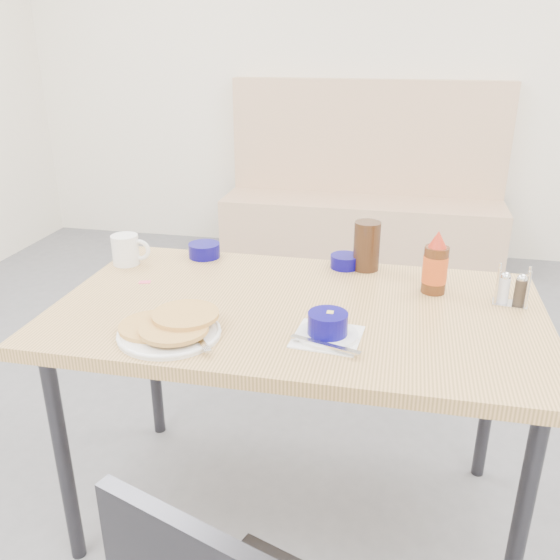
% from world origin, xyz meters
% --- Properties ---
extents(wall_back, '(5.00, 0.06, 2.80)m').
position_xyz_m(wall_back, '(0.00, 2.97, 1.40)').
color(wall_back, white).
rests_on(wall_back, ground).
extents(booth_bench, '(1.90, 0.56, 1.22)m').
position_xyz_m(booth_bench, '(0.00, 2.78, 0.35)').
color(booth_bench, tan).
rests_on(booth_bench, ground).
extents(dining_table, '(1.40, 0.80, 0.76)m').
position_xyz_m(dining_table, '(0.00, 0.25, 0.70)').
color(dining_table, tan).
rests_on(dining_table, ground).
extents(pancake_plate, '(0.28, 0.27, 0.05)m').
position_xyz_m(pancake_plate, '(-0.29, 0.01, 0.78)').
color(pancake_plate, white).
rests_on(pancake_plate, dining_table).
extents(coffee_mug, '(0.13, 0.09, 0.10)m').
position_xyz_m(coffee_mug, '(-0.63, 0.47, 0.81)').
color(coffee_mug, white).
rests_on(coffee_mug, dining_table).
extents(grits_setting, '(0.19, 0.20, 0.07)m').
position_xyz_m(grits_setting, '(0.11, 0.08, 0.79)').
color(grits_setting, white).
rests_on(grits_setting, dining_table).
extents(creamer_bowl, '(0.11, 0.11, 0.05)m').
position_xyz_m(creamer_bowl, '(-0.40, 0.59, 0.78)').
color(creamer_bowl, '#090464').
rests_on(creamer_bowl, dining_table).
extents(butter_bowl, '(0.10, 0.10, 0.04)m').
position_xyz_m(butter_bowl, '(0.10, 0.59, 0.78)').
color(butter_bowl, '#090464').
rests_on(butter_bowl, dining_table).
extents(amber_tumbler, '(0.09, 0.09, 0.16)m').
position_xyz_m(amber_tumbler, '(0.17, 0.59, 0.84)').
color(amber_tumbler, '#311C0F').
rests_on(amber_tumbler, dining_table).
extents(condiment_caddy, '(0.10, 0.07, 0.12)m').
position_xyz_m(condiment_caddy, '(0.60, 0.39, 0.80)').
color(condiment_caddy, silver).
rests_on(condiment_caddy, dining_table).
extents(syrup_bottle, '(0.07, 0.07, 0.20)m').
position_xyz_m(syrup_bottle, '(0.39, 0.44, 0.84)').
color(syrup_bottle, '#47230F').
rests_on(syrup_bottle, dining_table).
extents(sugar_wrapper, '(0.04, 0.03, 0.00)m').
position_xyz_m(sugar_wrapper, '(-0.51, 0.33, 0.76)').
color(sugar_wrapper, '#FF5476').
rests_on(sugar_wrapper, dining_table).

